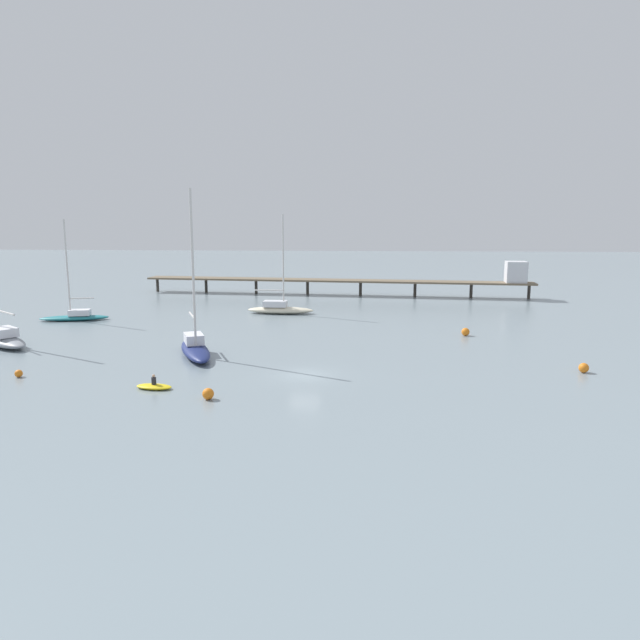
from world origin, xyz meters
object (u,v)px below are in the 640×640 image
at_px(sailboat_teal, 75,315).
at_px(mooring_buoy_far, 208,394).
at_px(mooring_buoy_mid, 465,332).
at_px(mooring_buoy_inner, 584,368).
at_px(sailboat_cream, 280,308).
at_px(dinghy_yellow, 154,386).
at_px(sailboat_navy, 195,346).
at_px(mooring_buoy_near, 19,373).
at_px(pier, 387,278).
at_px(sailboat_gray, 2,337).

relative_size(sailboat_teal, mooring_buoy_far, 15.31).
distance_m(mooring_buoy_mid, mooring_buoy_inner, 16.92).
relative_size(sailboat_teal, mooring_buoy_inner, 15.34).
xyz_separation_m(mooring_buoy_mid, mooring_buoy_far, (-22.52, -24.83, -0.03)).
xyz_separation_m(sailboat_cream, dinghy_yellow, (-4.52, -36.62, -0.58)).
relative_size(sailboat_navy, mooring_buoy_near, 24.94).
xyz_separation_m(pier, sailboat_gray, (-41.17, -42.11, -2.20)).
height_order(dinghy_yellow, mooring_buoy_mid, dinghy_yellow).
height_order(sailboat_gray, mooring_buoy_mid, sailboat_gray).
bearing_deg(dinghy_yellow, sailboat_gray, 146.15).
xyz_separation_m(dinghy_yellow, mooring_buoy_near, (-12.22, 2.46, 0.10)).
height_order(sailboat_cream, mooring_buoy_near, sailboat_cream).
bearing_deg(mooring_buoy_near, mooring_buoy_far, -15.71).
xyz_separation_m(mooring_buoy_near, mooring_buoy_mid, (39.54, 20.04, 0.14)).
distance_m(sailboat_gray, mooring_buoy_mid, 49.06).
relative_size(mooring_buoy_mid, mooring_buoy_inner, 1.07).
bearing_deg(sailboat_navy, sailboat_teal, 138.98).
xyz_separation_m(sailboat_teal, sailboat_navy, (20.91, -18.19, 0.19)).
xyz_separation_m(mooring_buoy_near, mooring_buoy_inner, (46.67, 4.69, 0.11)).
distance_m(sailboat_gray, mooring_buoy_inner, 55.89).
xyz_separation_m(sailboat_cream, mooring_buoy_mid, (22.80, -14.12, -0.34)).
distance_m(sailboat_navy, dinghy_yellow, 11.10).
bearing_deg(mooring_buoy_far, mooring_buoy_inner, 17.74).
bearing_deg(mooring_buoy_far, mooring_buoy_near, 164.29).
height_order(sailboat_cream, mooring_buoy_inner, sailboat_cream).
xyz_separation_m(sailboat_cream, mooring_buoy_far, (0.29, -38.95, -0.36)).
height_order(sailboat_cream, sailboat_navy, sailboat_navy).
height_order(pier, mooring_buoy_far, pier).
bearing_deg(mooring_buoy_inner, mooring_buoy_near, -174.26).
height_order(sailboat_navy, mooring_buoy_inner, sailboat_navy).
xyz_separation_m(pier, sailboat_cream, (-15.64, -19.58, -2.26)).
xyz_separation_m(sailboat_teal, mooring_buoy_inner, (55.34, -22.11, -0.28)).
bearing_deg(sailboat_cream, mooring_buoy_inner, -44.56).
height_order(sailboat_gray, mooring_buoy_far, sailboat_gray).
bearing_deg(sailboat_navy, mooring_buoy_mid, 22.70).
xyz_separation_m(sailboat_gray, mooring_buoy_near, (8.79, -11.63, -0.54)).
bearing_deg(sailboat_gray, pier, 45.65).
bearing_deg(mooring_buoy_mid, dinghy_yellow, -140.53).
bearing_deg(mooring_buoy_far, sailboat_gray, 147.55).
relative_size(pier, sailboat_navy, 4.27).
height_order(sailboat_navy, mooring_buoy_far, sailboat_navy).
bearing_deg(pier, mooring_buoy_near, -121.07).
bearing_deg(mooring_buoy_near, dinghy_yellow, -11.39).
relative_size(pier, sailboat_gray, 4.38).
bearing_deg(sailboat_navy, pier, 65.94).
bearing_deg(pier, mooring_buoy_inner, -73.76).
xyz_separation_m(sailboat_gray, mooring_buoy_far, (25.82, -16.42, -0.43)).
distance_m(sailboat_cream, sailboat_navy, 25.94).
height_order(pier, dinghy_yellow, pier).
xyz_separation_m(pier, mooring_buoy_far, (-15.35, -58.53, -2.63)).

